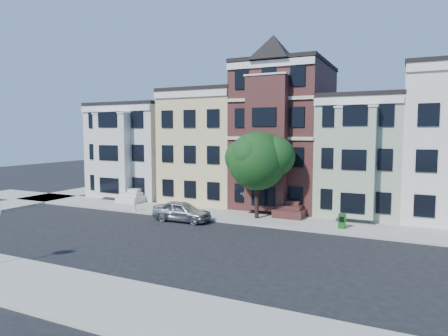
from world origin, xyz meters
The scene contains 11 objects.
ground centered at (0.00, 0.00, 0.00)m, with size 120.00×120.00×0.00m, color black.
far_sidewalk centered at (0.00, 8.00, 0.07)m, with size 60.00×4.00×0.15m, color #9E9B93.
near_sidewalk centered at (0.00, -8.00, 0.07)m, with size 60.00×4.00×0.15m, color #9E9B93.
house_white centered at (-15.00, 14.50, 4.50)m, with size 8.00×9.00×9.00m, color silver.
house_yellow centered at (-7.00, 14.50, 5.00)m, with size 7.00×9.00×10.00m, color #D3C387.
house_brown centered at (0.00, 14.50, 6.00)m, with size 7.00×9.00×12.00m, color #411F1D.
house_green centered at (6.50, 14.50, 4.50)m, with size 6.00×9.00×9.00m, color #9EAD91.
street_tree centered at (-0.12, 7.91, 4.09)m, with size 6.77×6.77×7.88m, color #1C501A, non-canonical shape.
parked_car centered at (-4.91, 5.20, 0.74)m, with size 1.75×4.35×1.48m, color #9CA0A5.
newspaper_box centered at (6.08, 7.38, 0.64)m, with size 0.44×0.39×0.97m, color #145615.
fire_hydrant centered at (-10.04, 6.30, 0.51)m, with size 0.25×0.25×0.72m, color silver.
Camera 1 is at (10.18, -19.30, 6.46)m, focal length 32.00 mm.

